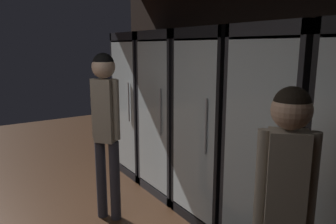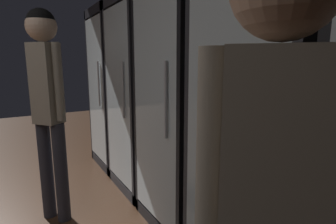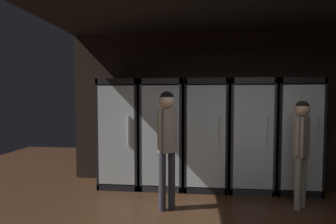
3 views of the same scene
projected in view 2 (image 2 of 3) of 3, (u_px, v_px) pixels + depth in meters
name	position (u px, v px, depth m)	size (l,w,h in m)	color
wall_back	(278.00, 46.00, 1.76)	(6.00, 0.06, 2.80)	black
cooler_far_left	(125.00, 91.00, 3.36)	(0.70, 0.68, 1.92)	black
cooler_left	(152.00, 98.00, 2.72)	(0.70, 0.68, 1.92)	#2B2B30
cooler_center	(195.00, 108.00, 2.08)	(0.70, 0.68, 1.92)	black
cooler_right	(276.00, 129.00, 1.45)	(0.70, 0.68, 1.92)	#2B2B30
shopper_near	(47.00, 93.00, 2.05)	(0.25, 0.24, 1.69)	#2D2D38
shopper_far	(269.00, 210.00, 0.56)	(0.24, 0.24, 1.56)	gray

